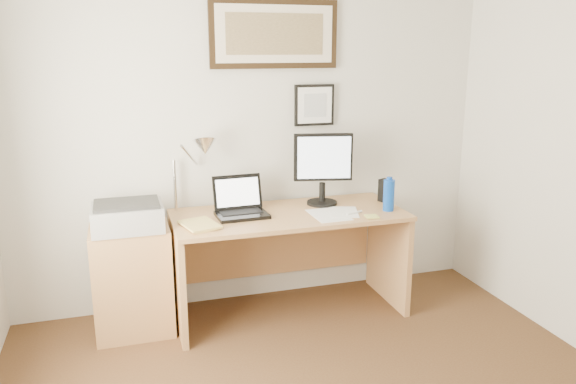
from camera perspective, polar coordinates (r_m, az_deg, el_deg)
name	(u,v)px	position (r m, az deg, el deg)	size (l,w,h in m)	color
wall_back	(254,134)	(4.08, -3.46, 5.86)	(3.50, 0.02, 2.50)	silver
side_cabinet	(133,280)	(3.90, -15.50, -8.60)	(0.50, 0.40, 0.73)	#AC7948
water_bottle	(389,195)	(3.97, 10.20, -0.32)	(0.08, 0.08, 0.22)	#0D44B3
bottle_cap	(390,178)	(3.94, 10.28, 1.37)	(0.04, 0.04, 0.02)	#0D44B3
speaker	(384,190)	(4.22, 9.77, 0.17)	(0.07, 0.07, 0.17)	black
paper_sheet_a	(329,215)	(3.84, 4.14, -2.33)	(0.23, 0.33, 0.00)	white
paper_sheet_b	(344,212)	(3.91, 5.67, -2.03)	(0.19, 0.28, 0.00)	white
sticky_pad	(372,216)	(3.82, 8.50, -2.47)	(0.08, 0.08, 0.01)	#D5D866
marker_pen	(354,213)	(3.88, 6.74, -2.13)	(0.02, 0.02, 0.14)	white
book	(185,228)	(3.59, -10.43, -3.57)	(0.20, 0.28, 0.02)	#DAC066
desk	(285,241)	(4.03, -0.26, -5.01)	(1.60, 0.70, 0.75)	#AC7948
laptop	(240,207)	(3.84, -4.87, -1.49)	(0.35, 0.31, 0.26)	black
lcd_monitor	(323,165)	(4.03, 3.58, 2.71)	(0.42, 0.22, 0.52)	black
printer	(127,216)	(3.71, -15.99, -2.38)	(0.44, 0.34, 0.18)	#9E9EA1
desk_lamp	(202,150)	(3.83, -8.73, 4.21)	(0.29, 0.27, 0.53)	silver
picture_large	(275,34)	(4.05, -1.38, 15.75)	(0.92, 0.04, 0.47)	black
picture_small	(314,105)	(4.16, 2.69, 8.81)	(0.30, 0.03, 0.30)	black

